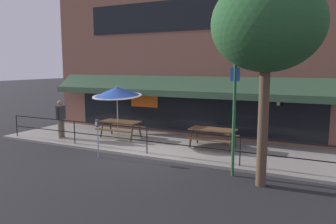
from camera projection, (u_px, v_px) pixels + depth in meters
ground_plane at (143, 158)px, 11.84m from camera, size 120.00×120.00×0.00m
patio_deck at (167, 145)px, 13.61m from camera, size 15.00×4.00×0.10m
restaurant_building at (189, 52)px, 15.04m from camera, size 15.00×1.60×7.96m
patio_railing at (147, 135)px, 11.99m from camera, size 13.84×0.04×0.97m
picnic_table_left at (121, 124)px, 14.67m from camera, size 1.80×1.42×0.76m
picnic_table_centre at (213, 133)px, 12.85m from camera, size 1.80×1.42×0.76m
patio_umbrella_left at (117, 92)px, 14.26m from camera, size 2.14×2.14×2.38m
pedestrian_walking at (61, 117)px, 14.61m from camera, size 0.27×0.62×1.71m
parking_meter_near at (98, 126)px, 11.78m from camera, size 0.15×0.16×1.42m
street_sign_pole at (234, 104)px, 9.63m from camera, size 0.28×0.09×4.26m
street_tree_curbside at (270, 18)px, 8.42m from camera, size 2.96×2.66×6.10m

